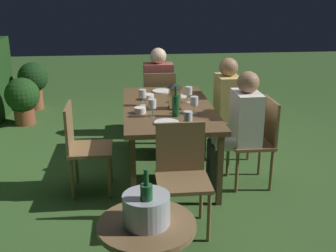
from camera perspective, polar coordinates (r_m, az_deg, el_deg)
name	(u,v)px	position (r m, az deg, el deg)	size (l,w,h in m)	color
ground_plane	(168,170)	(4.51, 0.00, -6.13)	(16.00, 16.00, 0.00)	#385B28
dining_table	(168,111)	(4.27, 0.00, 2.07)	(1.69, 0.91, 0.73)	brown
chair_side_left_b	(237,115)	(4.84, 9.56, 1.51)	(0.42, 0.40, 0.87)	brown
person_in_mustard	(221,103)	(4.75, 7.38, 3.20)	(0.38, 0.47, 1.15)	tan
chair_head_near	(182,173)	(3.33, 1.94, -6.43)	(0.40, 0.42, 0.87)	brown
chair_head_far	(159,101)	(5.37, -1.20, 3.50)	(0.40, 0.42, 0.87)	brown
person_in_rust	(158,86)	(5.52, -1.38, 5.55)	(0.48, 0.38, 1.15)	#9E4C47
chair_side_left_a	(258,138)	(4.15, 12.26, -1.60)	(0.42, 0.40, 0.87)	brown
person_in_cream	(239,124)	(4.05, 9.78, 0.30)	(0.38, 0.47, 1.15)	white
chair_side_right_a	(83,144)	(3.98, -11.67, -2.48)	(0.42, 0.40, 0.87)	brown
lantern_centerpiece	(175,94)	(4.13, 0.92, 4.39)	(0.15, 0.15, 0.27)	black
green_bottle_on_table	(176,105)	(3.89, 1.06, 2.89)	(0.07, 0.07, 0.29)	#144723
wine_glass_a	(188,117)	(3.51, 2.76, 1.21)	(0.08, 0.08, 0.17)	silver
wine_glass_b	(194,102)	(3.98, 3.64, 3.36)	(0.08, 0.08, 0.17)	silver
wine_glass_c	(142,94)	(4.25, -3.54, 4.36)	(0.08, 0.08, 0.17)	silver
wine_glass_d	(189,91)	(4.37, 2.86, 4.77)	(0.08, 0.08, 0.17)	silver
wine_glass_e	(152,105)	(3.88, -2.19, 2.97)	(0.08, 0.08, 0.17)	silver
plate_a	(178,96)	(4.63, 1.39, 4.19)	(0.20, 0.20, 0.01)	white
plate_b	(162,91)	(4.84, -0.84, 4.83)	(0.22, 0.22, 0.01)	white
plate_c	(167,123)	(3.71, -0.19, 0.46)	(0.23, 0.23, 0.01)	white
bowl_olives	(148,97)	(4.50, -2.79, 4.06)	(0.13, 0.13, 0.06)	silver
bowl_bread	(140,110)	(4.02, -3.87, 2.21)	(0.11, 0.11, 0.06)	silver
ice_bucket	(146,207)	(2.28, -3.00, -11.16)	(0.26, 0.26, 0.34)	#B2B7BF
potted_plant_by_hedge	(23,98)	(6.25, -19.42, 3.68)	(0.49, 0.49, 0.68)	brown
potted_plant_corner	(33,81)	(6.97, -18.08, 5.97)	(0.47, 0.47, 0.76)	#9E5133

